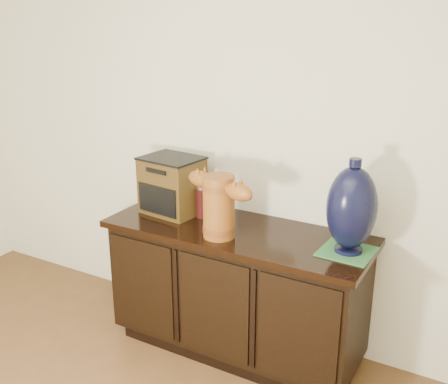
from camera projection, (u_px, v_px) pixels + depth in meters
The scene contains 6 objects.
sideboard at pixel (236, 289), 2.95m from camera, with size 1.46×0.56×0.75m.
terracotta_vessel at pixel (219, 203), 2.68m from camera, with size 0.47×0.22×0.33m.
tv_radio at pixel (172, 185), 3.03m from camera, with size 0.36×0.30×0.33m.
green_mat at pixel (347, 251), 2.55m from camera, with size 0.25×0.25×0.01m, color #2F6936.
lamp_base at pixel (352, 208), 2.48m from camera, with size 0.25×0.25×0.47m.
spray_can at pixel (202, 201), 2.97m from camera, with size 0.07×0.07×0.20m.
Camera 1 is at (1.22, -0.09, 1.85)m, focal length 42.00 mm.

